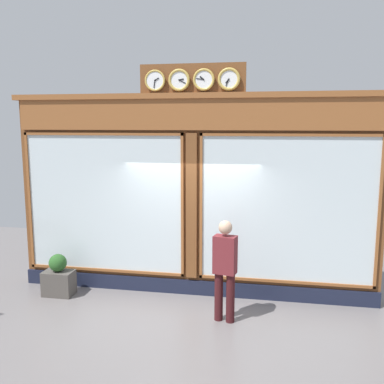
% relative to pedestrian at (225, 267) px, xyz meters
% --- Properties ---
extents(ground_plane, '(14.00, 14.00, 0.00)m').
position_rel_pedestrian_xyz_m(ground_plane, '(0.73, 1.78, -0.93)').
color(ground_plane, slate).
extents(shop_facade, '(6.90, 0.42, 4.26)m').
position_rel_pedestrian_xyz_m(shop_facade, '(0.73, -1.15, 0.97)').
color(shop_facade, brown).
rests_on(shop_facade, ground_plane).
extents(pedestrian, '(0.40, 0.29, 1.69)m').
position_rel_pedestrian_xyz_m(pedestrian, '(0.00, 0.00, 0.00)').
color(pedestrian, '#3A1316').
rests_on(pedestrian, ground_plane).
extents(planter_box, '(0.56, 0.36, 0.47)m').
position_rel_pedestrian_xyz_m(planter_box, '(3.20, -0.51, -0.70)').
color(planter_box, '#4C4742').
rests_on(planter_box, ground_plane).
extents(planter_shrub, '(0.33, 0.33, 0.33)m').
position_rel_pedestrian_xyz_m(planter_shrub, '(3.20, -0.51, -0.30)').
color(planter_shrub, '#285623').
rests_on(planter_shrub, planter_box).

